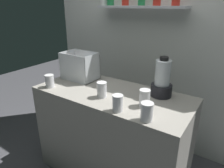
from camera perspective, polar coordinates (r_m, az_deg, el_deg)
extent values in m
cube|color=#9E998E|center=(2.03, 0.00, -14.04)|extent=(1.40, 0.64, 0.90)
cube|color=silver|center=(2.36, 10.76, 11.86)|extent=(2.60, 0.04, 2.50)
cube|color=silver|center=(2.26, 7.99, 20.57)|extent=(0.97, 0.20, 0.02)
cylinder|color=#268C4C|center=(2.43, -0.40, 22.40)|extent=(0.08, 0.08, 0.11)
cylinder|color=red|center=(2.34, 3.75, 22.39)|extent=(0.08, 0.08, 0.11)
cylinder|color=#268C4C|center=(2.27, 8.27, 22.25)|extent=(0.08, 0.08, 0.11)
cylinder|color=red|center=(2.16, 12.46, 22.04)|extent=(0.08, 0.08, 0.11)
cylinder|color=white|center=(2.50, -2.21, 22.50)|extent=(0.08, 0.08, 0.12)
cube|color=white|center=(2.17, -8.83, 1.63)|extent=(0.35, 0.24, 0.01)
cube|color=white|center=(2.05, -11.21, 4.24)|extent=(0.35, 0.01, 0.27)
cube|color=white|center=(2.21, -7.00, 5.76)|extent=(0.35, 0.01, 0.27)
cube|color=white|center=(2.24, -12.25, 5.67)|extent=(0.01, 0.24, 0.27)
cube|color=white|center=(2.02, -5.46, 4.31)|extent=(0.01, 0.24, 0.27)
cone|color=orange|center=(2.18, -8.93, 2.19)|extent=(0.12, 0.15, 0.02)
cone|color=orange|center=(2.19, -9.16, 2.37)|extent=(0.07, 0.16, 0.03)
cone|color=orange|center=(2.14, -8.70, 1.91)|extent=(0.15, 0.06, 0.03)
cone|color=orange|center=(2.15, -8.38, 2.04)|extent=(0.12, 0.18, 0.03)
cone|color=orange|center=(2.15, -8.96, 2.79)|extent=(0.17, 0.08, 0.03)
cone|color=orange|center=(2.14, -9.36, 2.55)|extent=(0.16, 0.07, 0.03)
cone|color=orange|center=(2.16, -8.68, 2.79)|extent=(0.11, 0.16, 0.03)
cone|color=orange|center=(2.18, -10.06, 3.08)|extent=(0.18, 0.11, 0.03)
cylinder|color=black|center=(1.78, 13.57, -1.67)|extent=(0.18, 0.18, 0.10)
cylinder|color=silver|center=(1.72, 14.01, 3.06)|extent=(0.13, 0.13, 0.21)
cylinder|color=maroon|center=(1.75, 13.77, 0.44)|extent=(0.11, 0.11, 0.04)
cylinder|color=black|center=(1.69, 14.38, 6.90)|extent=(0.07, 0.07, 0.03)
cylinder|color=white|center=(1.99, -17.01, 0.73)|extent=(0.08, 0.08, 0.11)
cylinder|color=orange|center=(2.00, -16.95, 0.20)|extent=(0.07, 0.07, 0.07)
cylinder|color=white|center=(1.97, -17.20, 2.34)|extent=(0.08, 0.08, 0.01)
cylinder|color=white|center=(1.70, -2.86, -1.70)|extent=(0.08, 0.08, 0.13)
cylinder|color=orange|center=(1.70, -2.86, -1.96)|extent=(0.08, 0.08, 0.11)
cylinder|color=white|center=(1.67, -2.91, 0.37)|extent=(0.09, 0.09, 0.01)
cylinder|color=white|center=(1.48, 1.59, -5.47)|extent=(0.08, 0.08, 0.12)
cylinder|color=yellow|center=(1.48, 1.58, -5.77)|extent=(0.07, 0.07, 0.10)
cylinder|color=white|center=(1.45, 1.61, -3.25)|extent=(0.08, 0.08, 0.01)
cylinder|color=white|center=(1.57, 9.10, -4.00)|extent=(0.08, 0.08, 0.13)
cylinder|color=maroon|center=(1.58, 9.04, -4.93)|extent=(0.07, 0.07, 0.07)
cylinder|color=white|center=(1.54, 9.24, -1.75)|extent=(0.08, 0.08, 0.01)
cylinder|color=white|center=(1.38, 9.70, -7.77)|extent=(0.08, 0.08, 0.12)
cylinder|color=maroon|center=(1.40, 9.63, -8.75)|extent=(0.08, 0.08, 0.07)
cylinder|color=white|center=(1.35, 9.87, -5.37)|extent=(0.09, 0.09, 0.01)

